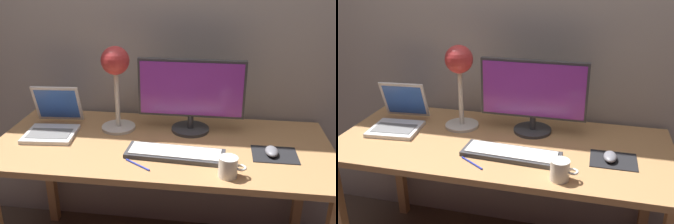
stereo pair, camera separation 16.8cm
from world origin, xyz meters
The scene contains 10 objects.
back_wall centered at (0.00, 0.40, 1.30)m, with size 4.80×0.06×2.60m, color #A8A099.
desk centered at (0.00, 0.00, 0.66)m, with size 1.60×0.70×0.74m.
monitor centered at (0.12, 0.16, 0.94)m, with size 0.53×0.19×0.37m.
keyboard_main centered at (0.08, -0.12, 0.75)m, with size 0.45×0.17×0.03m.
laptop centered at (-0.56, 0.07, 0.80)m, with size 0.26×0.30×0.22m.
desk_lamp centered at (-0.25, 0.13, 1.04)m, with size 0.17×0.17×0.43m.
mousepad centered at (0.52, -0.05, 0.74)m, with size 0.20×0.16×0.00m, color black.
mouse centered at (0.50, -0.06, 0.76)m, with size 0.06×0.10×0.03m, color slate.
coffee_mug centered at (0.31, -0.26, 0.78)m, with size 0.11×0.08×0.09m.
pen centered at (-0.07, -0.23, 0.74)m, with size 0.01×0.01×0.14m, color #2633A5.
Camera 1 is at (0.25, -1.59, 1.55)m, focal length 40.19 mm.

